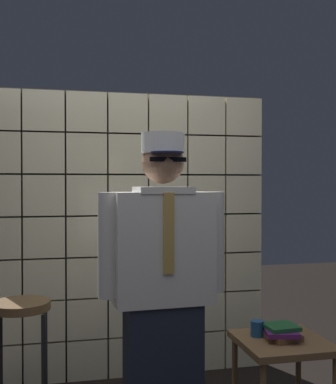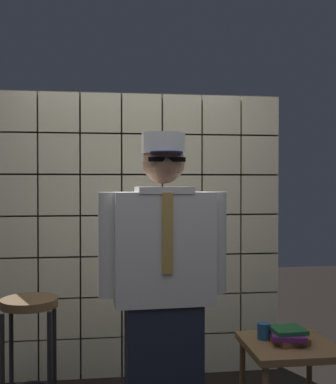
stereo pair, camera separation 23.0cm
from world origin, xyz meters
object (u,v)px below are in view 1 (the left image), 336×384
(side_table, at_px, (282,352))
(book_stack, at_px, (282,333))
(bar_stool, at_px, (21,336))
(coffee_mug, at_px, (258,328))
(standing_person, at_px, (163,290))

(side_table, relative_size, book_stack, 2.42)
(bar_stool, bearing_deg, book_stack, -11.04)
(coffee_mug, bearing_deg, bar_stool, 172.08)
(side_table, xyz_separation_m, book_stack, (-0.01, -0.01, 0.12))
(book_stack, bearing_deg, standing_person, -171.80)
(standing_person, bearing_deg, book_stack, 5.42)
(side_table, distance_m, coffee_mug, 0.20)
(coffee_mug, bearing_deg, standing_person, -161.81)
(bar_stool, xyz_separation_m, side_table, (1.53, -0.28, -0.11))
(standing_person, xyz_separation_m, side_table, (0.76, 0.12, -0.44))
(side_table, xyz_separation_m, coffee_mug, (-0.12, 0.09, 0.12))
(standing_person, xyz_separation_m, book_stack, (0.75, 0.11, -0.31))
(bar_stool, height_order, coffee_mug, bar_stool)
(bar_stool, distance_m, side_table, 1.56)
(standing_person, distance_m, coffee_mug, 0.74)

